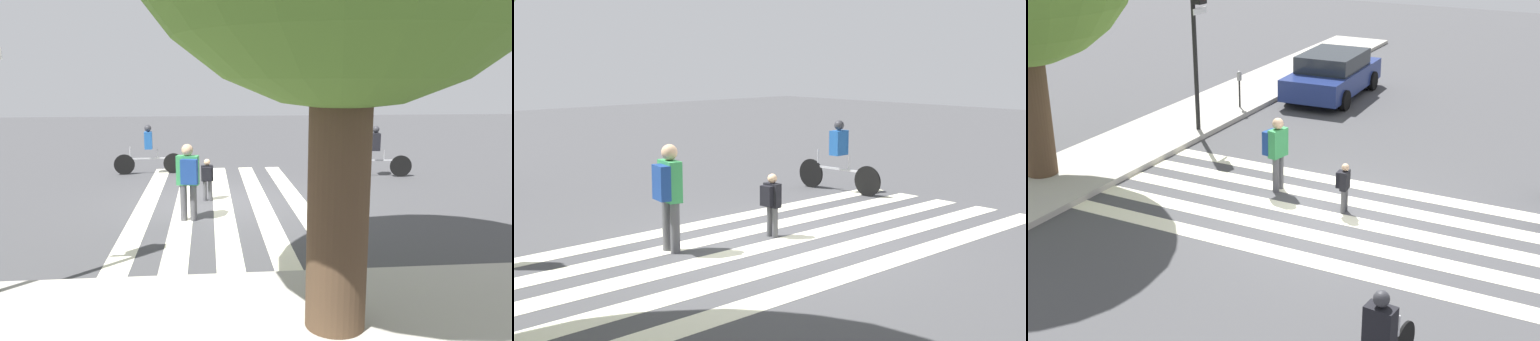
% 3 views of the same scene
% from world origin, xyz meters
% --- Properties ---
extents(ground_plane, '(60.00, 60.00, 0.00)m').
position_xyz_m(ground_plane, '(0.00, 0.00, 0.00)').
color(ground_plane, '#444447').
extents(sidewalk_curb, '(36.00, 2.50, 0.14)m').
position_xyz_m(sidewalk_curb, '(0.00, 6.25, 0.07)').
color(sidewalk_curb, '#ADA89E').
rests_on(sidewalk_curb, ground_plane).
extents(crosswalk_stripes, '(4.25, 10.00, 0.01)m').
position_xyz_m(crosswalk_stripes, '(0.00, 0.00, 0.00)').
color(crosswalk_stripes, '#F2EDCC').
rests_on(crosswalk_stripes, ground_plane).
extents(pedestrian_adult_yellow_jacket, '(0.50, 0.45, 1.70)m').
position_xyz_m(pedestrian_adult_yellow_jacket, '(0.78, 1.56, 1.00)').
color(pedestrian_adult_yellow_jacket, '#4C4C51').
rests_on(pedestrian_adult_yellow_jacket, ground_plane).
extents(pedestrian_adult_blue_shirt, '(0.31, 0.26, 1.09)m').
position_xyz_m(pedestrian_adult_blue_shirt, '(0.38, -0.24, 0.64)').
color(pedestrian_adult_blue_shirt, '#4C4C51').
rests_on(pedestrian_adult_blue_shirt, ground_plane).
extents(cyclist_mid_street, '(2.25, 0.42, 1.62)m').
position_xyz_m(cyclist_mid_street, '(2.28, -4.14, 0.87)').
color(cyclist_mid_street, black).
rests_on(cyclist_mid_street, ground_plane).
extents(cyclist_near_curb, '(2.37, 0.42, 1.63)m').
position_xyz_m(cyclist_near_curb, '(-4.93, -2.96, 0.87)').
color(cyclist_near_curb, black).
rests_on(cyclist_near_curb, ground_plane).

